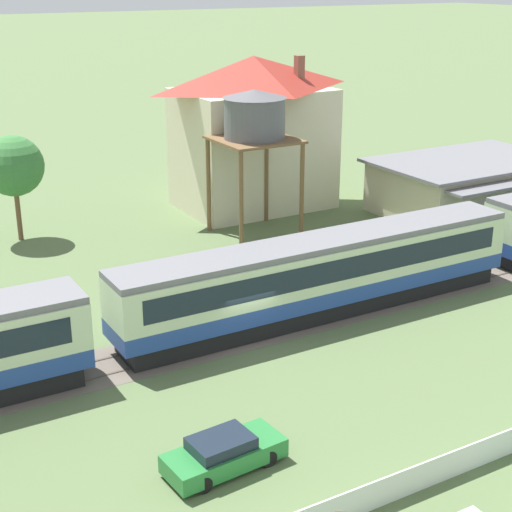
{
  "coord_description": "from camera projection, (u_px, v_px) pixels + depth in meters",
  "views": [
    {
      "loc": [
        -15.91,
        -28.75,
        16.15
      ],
      "look_at": [
        3.05,
        4.07,
        2.32
      ],
      "focal_mm": 55.0,
      "sensor_mm": 36.0,
      "label": 1
    }
  ],
  "objects": [
    {
      "name": "station_house_red_roof",
      "position": [
        253.0,
        131.0,
        55.38
      ],
      "size": [
        11.04,
        7.7,
        10.68
      ],
      "color": "beige",
      "rests_on": "ground_plane"
    },
    {
      "name": "ground_plane",
      "position": [
        243.0,
        340.0,
        36.4
      ],
      "size": [
        600.0,
        600.0,
        0.0
      ],
      "primitive_type": "plane",
      "color": "#566B42"
    },
    {
      "name": "passenger_train",
      "position": [
        327.0,
        271.0,
        38.61
      ],
      "size": [
        68.16,
        2.87,
        3.97
      ],
      "color": "#234293",
      "rests_on": "ground_plane"
    },
    {
      "name": "railway_track",
      "position": [
        326.0,
        312.0,
        39.37
      ],
      "size": [
        133.87,
        3.6,
        0.04
      ],
      "color": "#665B51",
      "rests_on": "ground_plane"
    },
    {
      "name": "station_building",
      "position": [
        467.0,
        185.0,
        55.32
      ],
      "size": [
        13.12,
        9.68,
        3.75
      ],
      "color": "#BCB293",
      "rests_on": "ground_plane"
    },
    {
      "name": "parked_car_green",
      "position": [
        224.0,
        453.0,
        26.82
      ],
      "size": [
        4.34,
        2.04,
        1.26
      ],
      "rotation": [
        0.0,
        0.0,
        0.08
      ],
      "color": "#287A38",
      "rests_on": "ground_plane"
    },
    {
      "name": "water_tower",
      "position": [
        254.0,
        119.0,
        48.48
      ],
      "size": [
        4.86,
        4.86,
        9.32
      ],
      "color": "brown",
      "rests_on": "ground_plane"
    },
    {
      "name": "yard_tree_1",
      "position": [
        13.0,
        166.0,
        48.35
      ],
      "size": [
        3.78,
        3.78,
        6.7
      ],
      "color": "brown",
      "rests_on": "ground_plane"
    }
  ]
}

